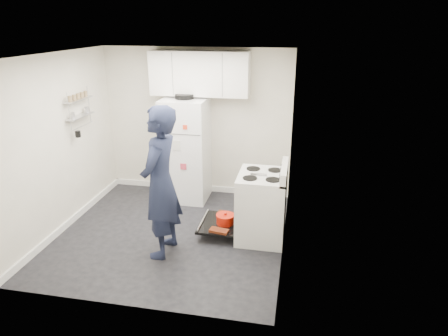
% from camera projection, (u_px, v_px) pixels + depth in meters
% --- Properties ---
extents(room, '(3.21, 3.21, 2.51)m').
position_uv_depth(room, '(166.00, 153.00, 5.40)').
color(room, black).
rests_on(room, ground).
extents(electric_range, '(0.66, 0.76, 1.10)m').
position_uv_depth(electric_range, '(261.00, 207.00, 5.54)').
color(electric_range, silver).
rests_on(electric_range, ground).
extents(open_oven_door, '(0.55, 0.71, 0.21)m').
position_uv_depth(open_oven_door, '(222.00, 222.00, 5.73)').
color(open_oven_door, black).
rests_on(open_oven_door, ground).
extents(refrigerator, '(0.72, 0.74, 1.79)m').
position_uv_depth(refrigerator, '(186.00, 150.00, 6.66)').
color(refrigerator, white).
rests_on(refrigerator, ground).
extents(upper_cabinets, '(1.60, 0.33, 0.70)m').
position_uv_depth(upper_cabinets, '(200.00, 74.00, 6.36)').
color(upper_cabinets, silver).
rests_on(upper_cabinets, room).
extents(wall_shelf_rack, '(0.14, 0.60, 0.61)m').
position_uv_depth(wall_shelf_rack, '(79.00, 108.00, 5.93)').
color(wall_shelf_rack, '#B2B2B7').
rests_on(wall_shelf_rack, room).
extents(person, '(0.51, 0.75, 1.97)m').
position_uv_depth(person, '(161.00, 183.00, 4.99)').
color(person, '#181E36').
rests_on(person, ground).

